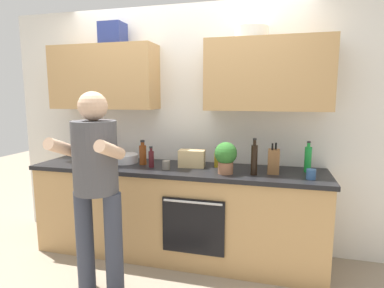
# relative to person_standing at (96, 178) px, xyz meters

# --- Properties ---
(ground_plane) EXTENTS (12.00, 12.00, 0.00)m
(ground_plane) POSITION_rel_person_standing_xyz_m (0.41, 0.75, -0.96)
(ground_plane) COLOR gray
(back_wall_unit) EXTENTS (4.00, 0.38, 2.50)m
(back_wall_unit) POSITION_rel_person_standing_xyz_m (0.41, 1.02, 0.54)
(back_wall_unit) COLOR silver
(back_wall_unit) RESTS_ON ground
(counter) EXTENTS (2.84, 0.67, 0.90)m
(counter) POSITION_rel_person_standing_xyz_m (0.41, 0.75, -0.50)
(counter) COLOR tan
(counter) RESTS_ON ground
(person_standing) EXTENTS (0.49, 0.45, 1.62)m
(person_standing) POSITION_rel_person_standing_xyz_m (0.00, 0.00, 0.00)
(person_standing) COLOR #383D4C
(person_standing) RESTS_ON ground
(bottle_juice) EXTENTS (0.08, 0.08, 0.19)m
(bottle_juice) POSITION_rel_person_standing_xyz_m (-0.72, 0.95, 0.02)
(bottle_juice) COLOR orange
(bottle_juice) RESTS_ON counter
(bottle_soda) EXTENTS (0.06, 0.06, 0.28)m
(bottle_soda) POSITION_rel_person_standing_xyz_m (1.63, 0.87, 0.07)
(bottle_soda) COLOR #198C33
(bottle_soda) RESTS_ON counter
(bottle_wine) EXTENTS (0.05, 0.05, 0.20)m
(bottle_wine) POSITION_rel_person_standing_xyz_m (0.18, 0.68, 0.03)
(bottle_wine) COLOR #471419
(bottle_wine) RESTS_ON counter
(bottle_oil) EXTENTS (0.06, 0.06, 0.20)m
(bottle_oil) POSITION_rel_person_standing_xyz_m (0.80, 0.86, 0.03)
(bottle_oil) COLOR olive
(bottle_oil) RESTS_ON counter
(bottle_soy) EXTENTS (0.06, 0.06, 0.32)m
(bottle_soy) POSITION_rel_person_standing_xyz_m (1.16, 0.63, 0.08)
(bottle_soy) COLOR black
(bottle_soy) RESTS_ON counter
(bottle_vinegar) EXTENTS (0.07, 0.07, 0.25)m
(bottle_vinegar) POSITION_rel_person_standing_xyz_m (0.05, 0.78, 0.05)
(bottle_vinegar) COLOR brown
(bottle_vinegar) RESTS_ON counter
(bottle_hotsauce) EXTENTS (0.07, 0.07, 0.32)m
(bottle_hotsauce) POSITION_rel_person_standing_xyz_m (-0.54, 0.72, 0.07)
(bottle_hotsauce) COLOR red
(bottle_hotsauce) RESTS_ON counter
(bottle_water) EXTENTS (0.06, 0.06, 0.22)m
(bottle_water) POSITION_rel_person_standing_xyz_m (-0.18, 0.57, 0.04)
(bottle_water) COLOR silver
(bottle_water) RESTS_ON counter
(cup_stoneware) EXTENTS (0.07, 0.07, 0.08)m
(cup_stoneware) POSITION_rel_person_standing_xyz_m (0.35, 0.64, -0.01)
(cup_stoneware) COLOR slate
(cup_stoneware) RESTS_ON counter
(cup_coffee) EXTENTS (0.08, 0.08, 0.10)m
(cup_coffee) POSITION_rel_person_standing_xyz_m (-0.38, 0.68, -0.01)
(cup_coffee) COLOR white
(cup_coffee) RESTS_ON counter
(cup_tea) EXTENTS (0.08, 0.08, 0.09)m
(cup_tea) POSITION_rel_person_standing_xyz_m (1.63, 0.61, -0.01)
(cup_tea) COLOR #33598C
(cup_tea) RESTS_ON counter
(mixing_bowl) EXTENTS (0.29, 0.29, 0.08)m
(mixing_bowl) POSITION_rel_person_standing_xyz_m (-0.18, 0.82, -0.01)
(mixing_bowl) COLOR silver
(mixing_bowl) RESTS_ON counter
(knife_block) EXTENTS (0.10, 0.14, 0.27)m
(knife_block) POSITION_rel_person_standing_xyz_m (1.33, 0.74, 0.05)
(knife_block) COLOR brown
(knife_block) RESTS_ON counter
(potted_herb) EXTENTS (0.20, 0.20, 0.28)m
(potted_herb) POSITION_rel_person_standing_xyz_m (0.91, 0.62, 0.10)
(potted_herb) COLOR #9E6647
(potted_herb) RESTS_ON counter
(grocery_bag_bread) EXTENTS (0.26, 0.16, 0.17)m
(grocery_bag_bread) POSITION_rel_person_standing_xyz_m (0.56, 0.80, 0.03)
(grocery_bag_bread) COLOR tan
(grocery_bag_bread) RESTS_ON counter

